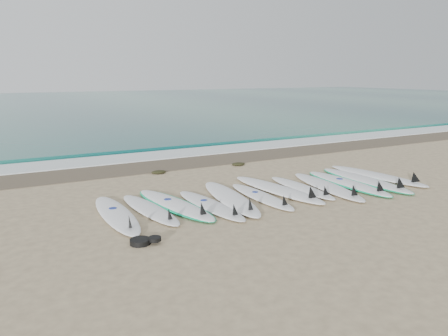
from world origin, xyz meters
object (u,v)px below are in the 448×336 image
surfboard_0 (117,215)px  surfboard_11 (379,176)px  leash_coil (143,241)px  surfboard_6 (279,189)px

surfboard_0 → surfboard_11: 6.62m
surfboard_0 → surfboard_11: bearing=0.6°
leash_coil → surfboard_11: bearing=11.3°
surfboard_0 → leash_coil: bearing=-87.9°
surfboard_0 → leash_coil: 1.45m
leash_coil → surfboard_6: bearing=21.8°
surfboard_0 → surfboard_11: size_ratio=0.89×
surfboard_0 → surfboard_6: bearing=1.8°
surfboard_11 → leash_coil: bearing=-174.1°
surfboard_6 → leash_coil: surfboard_6 is taller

